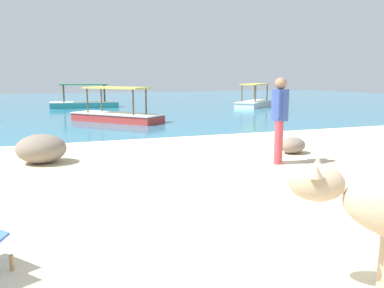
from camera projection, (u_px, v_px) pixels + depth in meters
sand_beach at (284, 246)px, 3.82m from camera, size 18.00×14.00×0.04m
water_surface at (84, 104)px, 24.16m from camera, size 60.00×36.00×0.03m
person_standing at (280, 114)px, 7.28m from camera, size 0.36×0.41×1.62m
shore_rock_medium at (41, 149)px, 7.40m from camera, size 1.15×1.09×0.55m
shore_rock_small at (293, 145)px, 8.37m from camera, size 0.74×0.66×0.35m
boat_teal at (85, 102)px, 21.37m from camera, size 3.75×1.45×1.29m
boat_white at (255, 102)px, 21.92m from camera, size 3.48×3.34×1.29m
boat_red at (117, 114)px, 14.56m from camera, size 3.27×3.54×1.29m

